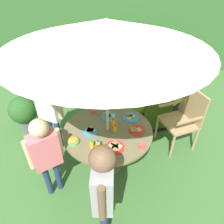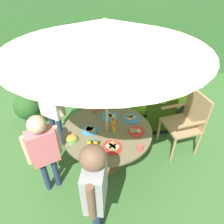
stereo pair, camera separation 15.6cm
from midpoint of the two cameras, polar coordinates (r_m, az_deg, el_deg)
The scene contains 24 objects.
ground_plane at distance 3.29m, azimuth 0.21°, elevation -14.06°, with size 10.00×10.00×0.02m, color #3D6B33.
hedge_backdrop at distance 5.98m, azimuth 2.80°, elevation 21.12°, with size 9.00×0.70×1.86m, color #33602D.
garden_table at distance 2.89m, azimuth 0.23°, elevation -7.19°, with size 1.22×1.22×0.69m.
patio_umbrella at distance 2.16m, azimuth 0.33°, elevation 21.06°, with size 2.17×2.17×2.10m.
wooden_chair at distance 3.38m, azimuth 21.57°, elevation -1.97°, with size 0.63×0.65×1.01m.
dome_tent at distance 4.19m, azimuth 11.33°, elevation 9.90°, with size 2.27×2.27×1.41m.
potted_plant at distance 3.94m, azimuth -21.35°, elevation 1.00°, with size 0.48×0.48×0.68m.
child_in_blue_shirt at distance 3.45m, azimuth -0.99°, elevation 5.22°, with size 0.21×0.39×1.15m.
child_in_white_shirt at distance 3.15m, azimuth -15.38°, elevation 2.77°, with size 0.42×0.31×1.32m.
child_in_pink_shirt at distance 2.53m, azimuth -17.11°, elevation -9.32°, with size 0.36×0.32×1.23m.
child_in_grey_shirt at distance 2.01m, azimuth -2.44°, elevation -19.67°, with size 0.23×0.46×1.35m.
snack_bowl at distance 2.64m, azimuth -9.57°, elevation -7.47°, with size 0.15×0.15×0.07m.
plate_back_edge at distance 2.77m, azimuth -4.71°, elevation -5.01°, with size 0.22×0.22×0.03m.
plate_near_left at distance 2.54m, azimuth 1.86°, elevation -9.81°, with size 0.25×0.25×0.03m.
plate_mid_right at distance 2.77m, azimuth 8.29°, elevation -5.38°, with size 0.22×0.22×0.03m.
plate_near_right at distance 2.99m, azimuth 1.00°, elevation -1.28°, with size 0.25×0.25×0.03m.
plate_front_edge at distance 2.98m, azimuth 6.91°, elevation -1.72°, with size 0.24×0.24×0.03m.
juice_bottle_far_left at distance 2.73m, azimuth 2.24°, elevation -4.75°, with size 0.05×0.05×0.10m.
juice_bottle_far_right at distance 2.54m, azimuth -4.63°, elevation -8.73°, with size 0.05×0.05×0.10m.
juice_bottle_center_front at distance 3.15m, azimuth -0.48°, elevation 1.86°, with size 0.06×0.06×0.11m.
juice_bottle_center_back at distance 2.80m, azimuth 1.91°, elevation -3.03°, with size 0.06×0.06×0.13m.
juice_bottle_mid_left at distance 2.51m, azimuth -2.79°, elevation -8.95°, with size 0.05×0.05×0.13m.
cup_near at distance 3.08m, azimuth -3.44°, elevation 0.43°, with size 0.06×0.06×0.07m, color #E04C47.
cup_far at distance 2.53m, azimuth 9.59°, elevation -9.90°, with size 0.07×0.07×0.07m, color #E04C47.
Camera 2 is at (0.21, -2.07, 2.54)m, focal length 32.63 mm.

